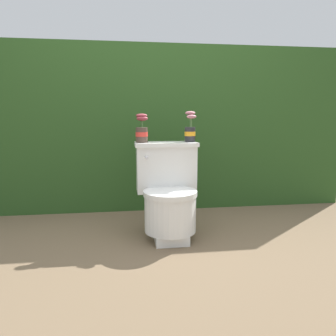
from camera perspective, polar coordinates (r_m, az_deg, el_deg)
ground_plane at (r=2.50m, az=-1.04°, el=-12.11°), size 12.00×12.00×0.00m
hedge_backdrop at (r=3.52m, az=-3.46°, el=7.04°), size 3.84×0.92×1.55m
toilet at (r=2.46m, az=0.05°, el=-4.25°), size 0.48×0.54×0.70m
potted_plant_left at (r=2.52m, az=-4.59°, el=6.50°), size 0.10×0.12×0.22m
potted_plant_midleft at (r=2.58m, az=3.88°, el=6.60°), size 0.09×0.09×0.24m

